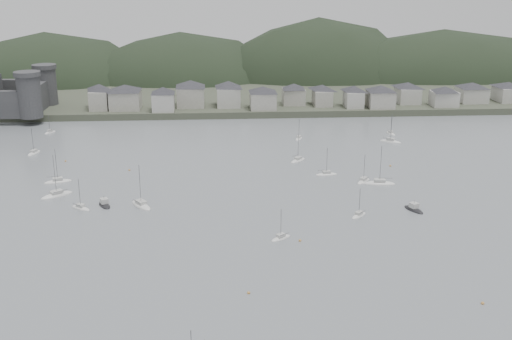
{
  "coord_description": "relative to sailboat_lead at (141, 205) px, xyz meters",
  "views": [
    {
      "loc": [
        -11.88,
        -106.14,
        63.94
      ],
      "look_at": [
        0.0,
        75.0,
        6.0
      ],
      "focal_mm": 43.91,
      "sensor_mm": 36.0,
      "label": 1
    }
  ],
  "objects": [
    {
      "name": "motor_launch_near",
      "position": [
        76.52,
        -8.32,
        0.13
      ],
      "size": [
        5.36,
        7.6,
        3.73
      ],
      "rotation": [
        0.0,
        0.0,
        0.43
      ],
      "color": "black",
      "rests_on": "ground"
    },
    {
      "name": "far_shore_land",
      "position": [
        33.64,
        232.8,
        1.33
      ],
      "size": [
        900.0,
        250.0,
        3.0
      ],
      "primitive_type": "cube",
      "color": "#383D2D",
      "rests_on": "ground"
    },
    {
      "name": "motor_launch_far",
      "position": [
        -10.5,
        1.0,
        0.13
      ],
      "size": [
        5.33,
        7.47,
        3.7
      ],
      "rotation": [
        0.0,
        0.0,
        3.59
      ],
      "color": "black",
      "rests_on": "ground"
    },
    {
      "name": "ground",
      "position": [
        33.64,
        -62.2,
        -0.17
      ],
      "size": [
        900.0,
        900.0,
        0.0
      ],
      "primitive_type": "plane",
      "color": "slate",
      "rests_on": "ground"
    },
    {
      "name": "forested_ridge",
      "position": [
        38.48,
        207.2,
        -11.45
      ],
      "size": [
        851.55,
        103.94,
        102.57
      ],
      "color": "black",
      "rests_on": "ground"
    },
    {
      "name": "mooring_buoys",
      "position": [
        32.92,
        -8.83,
        -0.02
      ],
      "size": [
        171.12,
        106.45,
        0.7
      ],
      "color": "#BE873F",
      "rests_on": "ground"
    },
    {
      "name": "waterfront_town",
      "position": [
        84.23,
        121.14,
        8.49
      ],
      "size": [
        451.48,
        28.46,
        12.92
      ],
      "color": "gray",
      "rests_on": "far_shore_land"
    },
    {
      "name": "moored_fleet",
      "position": [
        5.35,
        3.62,
        0.01
      ],
      "size": [
        252.24,
        177.94,
        13.64
      ],
      "color": "silver",
      "rests_on": "ground"
    },
    {
      "name": "sailboat_lead",
      "position": [
        0.0,
        0.0,
        0.0
      ],
      "size": [
        7.97,
        9.73,
        13.19
      ],
      "rotation": [
        0.0,
        0.0,
        0.6
      ],
      "color": "silver",
      "rests_on": "ground"
    }
  ]
}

